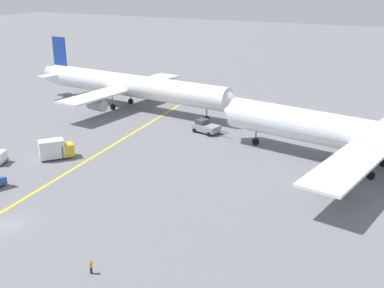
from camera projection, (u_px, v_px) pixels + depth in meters
The scene contains 7 objects.
ground_plane at pixel (9, 225), 61.62m from camera, with size 600.00×600.00×0.00m, color slate.
taxiway_stripe at pixel (40, 189), 72.05m from camera, with size 0.50×120.00×0.01m, color yellow.
airliner_at_gate_left at pixel (131, 86), 114.83m from camera, with size 57.76×38.79×15.72m.
airliner_being_pushed at pixel (363, 137), 78.01m from camera, with size 54.01×46.57×16.24m.
pushback_tug at pixel (206, 127), 97.90m from camera, with size 8.75×4.30×2.95m.
gse_catering_truck_tall at pixel (56, 149), 83.67m from camera, with size 5.51×6.07×3.50m.
ground_crew_ramp_agent_by_cones at pixel (91, 267), 51.18m from camera, with size 0.39×0.44×1.62m.
Camera 1 is at (47.17, -36.51, 30.14)m, focal length 44.64 mm.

